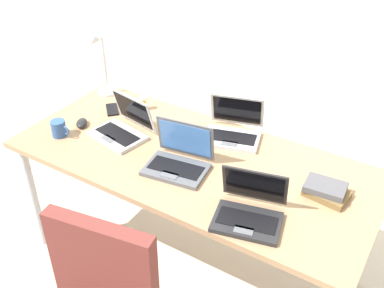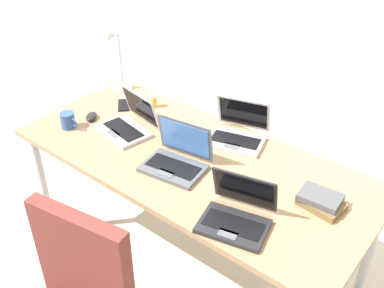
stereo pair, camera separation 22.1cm
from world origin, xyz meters
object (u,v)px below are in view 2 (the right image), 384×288
at_px(laptop_near_mouse, 129,124).
at_px(coffee_mug, 68,120).
at_px(pill_bottle, 154,101).
at_px(laptop_mid_desk, 177,159).
at_px(laptop_back_right, 238,133).
at_px(desk_lamp, 116,61).
at_px(computer_mouse, 91,117).
at_px(laptop_front_right, 237,215).
at_px(book_stack, 321,201).
at_px(cell_phone, 124,105).

relative_size(laptop_near_mouse, coffee_mug, 2.82).
bearing_deg(coffee_mug, pill_bottle, 65.84).
distance_m(laptop_mid_desk, laptop_back_right, 0.39).
distance_m(laptop_mid_desk, laptop_near_mouse, 0.42).
bearing_deg(desk_lamp, laptop_back_right, -0.17).
relative_size(computer_mouse, pill_bottle, 1.22).
relative_size(laptop_mid_desk, laptop_front_right, 0.98).
bearing_deg(laptop_front_right, desk_lamp, 157.07).
relative_size(laptop_front_right, book_stack, 1.61).
xyz_separation_m(laptop_back_right, book_stack, (0.56, -0.21, -0.01)).
relative_size(cell_phone, coffee_mug, 1.20).
xyz_separation_m(laptop_mid_desk, computer_mouse, (-0.66, 0.04, -0.03)).
xyz_separation_m(laptop_near_mouse, laptop_back_right, (0.50, 0.29, 0.00)).
bearing_deg(desk_lamp, computer_mouse, -68.42).
bearing_deg(computer_mouse, laptop_back_right, -9.40).
bearing_deg(cell_phone, laptop_mid_desk, -67.54).
height_order(laptop_near_mouse, laptop_back_right, laptop_back_right).
xyz_separation_m(laptop_front_right, pill_bottle, (-0.92, 0.50, -0.00)).
bearing_deg(laptop_near_mouse, laptop_front_right, -15.12).
height_order(laptop_front_right, pill_bottle, laptop_front_right).
bearing_deg(pill_bottle, laptop_mid_desk, -36.93).
height_order(book_stack, coffee_mug, coffee_mug).
relative_size(cell_phone, pill_bottle, 1.72).
bearing_deg(pill_bottle, laptop_near_mouse, -75.44).
height_order(pill_bottle, book_stack, pill_bottle).
relative_size(laptop_front_right, pill_bottle, 4.09).
bearing_deg(desk_lamp, laptop_front_right, -22.93).
bearing_deg(desk_lamp, pill_bottle, -3.03).
xyz_separation_m(laptop_mid_desk, coffee_mug, (-0.68, -0.10, -0.00)).
xyz_separation_m(laptop_front_right, coffee_mug, (-1.12, 0.05, 0.00)).
distance_m(laptop_mid_desk, coffee_mug, 0.69).
xyz_separation_m(desk_lamp, laptop_mid_desk, (0.79, -0.38, -0.15)).
distance_m(desk_lamp, coffee_mug, 0.51).
bearing_deg(computer_mouse, laptop_front_right, -42.87).
height_order(laptop_front_right, laptop_near_mouse, laptop_near_mouse).
bearing_deg(coffee_mug, laptop_mid_desk, 8.02).
relative_size(cell_phone, book_stack, 0.68).
relative_size(computer_mouse, coffee_mug, 0.85).
relative_size(pill_bottle, book_stack, 0.39).
height_order(pill_bottle, coffee_mug, coffee_mug).
xyz_separation_m(laptop_back_right, pill_bottle, (-0.57, -0.01, -0.00)).
bearing_deg(laptop_near_mouse, desk_lamp, 142.71).
relative_size(desk_lamp, coffee_mug, 3.54).
relative_size(pill_bottle, coffee_mug, 0.70).
distance_m(laptop_back_right, pill_bottle, 0.57).
xyz_separation_m(laptop_mid_desk, laptop_front_right, (0.44, -0.14, -0.00)).
bearing_deg(pill_bottle, computer_mouse, -118.81).
relative_size(laptop_mid_desk, coffee_mug, 2.81).
height_order(cell_phone, coffee_mug, coffee_mug).
relative_size(laptop_near_mouse, pill_bottle, 4.03).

